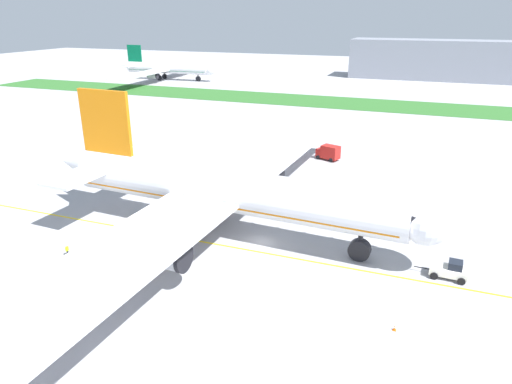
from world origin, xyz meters
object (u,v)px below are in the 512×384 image
ground_crew_marshaller_front (67,249)px  traffic_cone_near_nose (395,328)px  ground_crew_wingwalker_port (29,287)px  parked_airliner_far_left (166,68)px  airliner_foreground (224,191)px  pushback_tug (450,270)px  service_truck_baggage_loader (329,152)px  ground_crew_wingwalker_starboard (197,223)px

ground_crew_marshaller_front → traffic_cone_near_nose: 41.24m
ground_crew_wingwalker_port → parked_airliner_far_left: (-79.50, 162.84, 4.21)m
airliner_foreground → traffic_cone_near_nose: (24.90, -14.11, -6.24)m
airliner_foreground → pushback_tug: airliner_foreground is taller
airliner_foreground → parked_airliner_far_left: (-93.47, 140.79, -1.25)m
traffic_cone_near_nose → ground_crew_wingwalker_port: bearing=-168.4°
airliner_foreground → service_truck_baggage_loader: airliner_foreground is taller
airliner_foreground → pushback_tug: 30.62m
ground_crew_wingwalker_starboard → service_truck_baggage_loader: bearing=75.7°
ground_crew_marshaller_front → ground_crew_wingwalker_starboard: ground_crew_wingwalker_starboard is taller
ground_crew_wingwalker_port → ground_crew_wingwalker_starboard: size_ratio=1.01×
ground_crew_wingwalker_port → traffic_cone_near_nose: bearing=11.6°
pushback_tug → ground_crew_marshaller_front: pushback_tug is taller
parked_airliner_far_left → traffic_cone_near_nose: bearing=-52.6°
ground_crew_marshaller_front → traffic_cone_near_nose: size_ratio=2.73×
pushback_tug → airliner_foreground: bearing=176.9°
pushback_tug → ground_crew_wingwalker_port: 48.58m
ground_crew_marshaller_front → ground_crew_wingwalker_starboard: size_ratio=0.91×
ground_crew_marshaller_front → service_truck_baggage_loader: size_ratio=0.29×
pushback_tug → service_truck_baggage_loader: bearing=119.5°
ground_crew_wingwalker_port → pushback_tug: bearing=24.9°
service_truck_baggage_loader → traffic_cone_near_nose: bearing=-71.2°
ground_crew_wingwalker_port → ground_crew_marshaller_front: 8.95m
ground_crew_wingwalker_port → ground_crew_wingwalker_starboard: 23.65m
ground_crew_wingwalker_starboard → parked_airliner_far_left: bearing=122.3°
airliner_foreground → ground_crew_wingwalker_port: bearing=-122.4°
ground_crew_wingwalker_port → service_truck_baggage_loader: bearing=72.0°
ground_crew_wingwalker_port → traffic_cone_near_nose: 39.69m
ground_crew_wingwalker_starboard → parked_airliner_far_left: parked_airliner_far_left is taller
pushback_tug → parked_airliner_far_left: size_ratio=0.08×
airliner_foreground → ground_crew_wingwalker_port: size_ratio=53.69×
pushback_tug → ground_crew_wingwalker_port: size_ratio=3.51×
ground_crew_wingwalker_port → traffic_cone_near_nose: size_ratio=3.02×
traffic_cone_near_nose → airliner_foreground: bearing=150.5°
pushback_tug → ground_crew_wingwalker_starboard: pushback_tug is taller
pushback_tug → ground_crew_wingwalker_port: (-44.06, -20.45, 0.01)m
ground_crew_wingwalker_port → parked_airliner_far_left: bearing=116.0°
parked_airliner_far_left → ground_crew_marshaller_front: bearing=-63.4°
ground_crew_wingwalker_starboard → ground_crew_marshaller_front: bearing=-133.3°
traffic_cone_near_nose → parked_airliner_far_left: (-118.37, 154.89, 4.99)m
ground_crew_marshaller_front → ground_crew_wingwalker_port: bearing=-74.7°
airliner_foreground → traffic_cone_near_nose: airliner_foreground is taller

